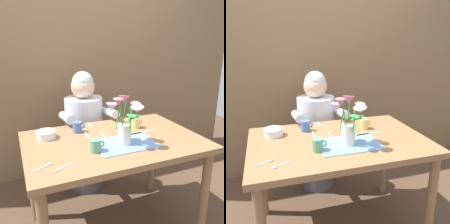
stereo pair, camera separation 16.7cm
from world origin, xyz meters
TOP-DOWN VIEW (x-y plane):
  - wood_panel_backdrop at (0.00, 1.05)m, footprint 4.00×0.10m
  - dining_table at (0.00, 0.00)m, footprint 1.20×0.80m
  - seated_person at (-0.03, 0.62)m, footprint 0.45×0.47m
  - striped_placemat at (0.04, -0.10)m, footprint 0.40×0.28m
  - flower_vase at (0.03, -0.10)m, footprint 0.23×0.27m
  - ceramic_bowl at (-0.43, 0.20)m, footprint 0.14×0.14m
  - dinner_knife at (0.23, 0.02)m, footprint 0.19×0.03m
  - ceramic_mug at (-0.18, -0.14)m, footprint 0.09×0.07m
  - tea_cup at (0.25, 0.14)m, footprint 0.09×0.07m
  - coffee_cup at (-0.19, 0.22)m, footprint 0.09×0.07m
  - spoon_0 at (-0.48, -0.20)m, footprint 0.11×0.07m
  - spoon_1 at (-0.42, -0.26)m, footprint 0.11×0.07m
  - spoon_2 at (-0.15, 0.16)m, footprint 0.02×0.12m
  - spoon_3 at (-0.06, 0.35)m, footprint 0.02×0.12m
  - spoon_4 at (-0.03, 0.11)m, footprint 0.03×0.12m

SIDE VIEW (x-z plane):
  - seated_person at x=-0.03m, z-range 0.00..1.13m
  - dining_table at x=0.00m, z-range 0.27..1.01m
  - striped_placemat at x=0.04m, z-range 0.74..0.74m
  - dinner_knife at x=0.23m, z-range 0.74..0.74m
  - spoon_0 at x=-0.48m, z-range 0.74..0.75m
  - spoon_1 at x=-0.42m, z-range 0.74..0.75m
  - spoon_2 at x=-0.15m, z-range 0.74..0.75m
  - spoon_3 at x=-0.06m, z-range 0.74..0.75m
  - spoon_4 at x=-0.03m, z-range 0.74..0.75m
  - ceramic_bowl at x=-0.43m, z-range 0.74..0.80m
  - ceramic_mug at x=-0.18m, z-range 0.74..0.82m
  - tea_cup at x=0.25m, z-range 0.74..0.82m
  - coffee_cup at x=-0.19m, z-range 0.74..0.82m
  - flower_vase at x=0.03m, z-range 0.75..1.08m
  - wood_panel_backdrop at x=0.00m, z-range 0.00..2.50m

